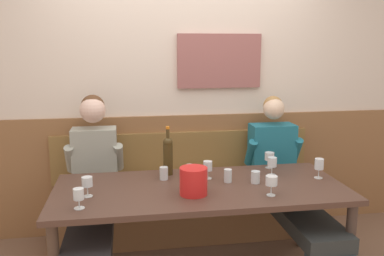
# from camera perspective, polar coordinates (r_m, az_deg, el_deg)

# --- Properties ---
(room_wall_back) EXTENTS (6.80, 0.12, 2.80)m
(room_wall_back) POSITION_cam_1_polar(r_m,az_deg,el_deg) (3.80, -1.45, 6.53)
(room_wall_back) COLOR beige
(room_wall_back) RESTS_ON ground
(wood_wainscot_panel) EXTENTS (6.80, 0.03, 1.09)m
(wood_wainscot_panel) POSITION_cam_1_polar(r_m,az_deg,el_deg) (3.91, -1.32, -6.14)
(wood_wainscot_panel) COLOR brown
(wood_wainscot_panel) RESTS_ON ground
(wall_bench) EXTENTS (2.37, 0.42, 0.94)m
(wall_bench) POSITION_cam_1_polar(r_m,az_deg,el_deg) (3.80, -0.86, -10.89)
(wall_bench) COLOR brown
(wall_bench) RESTS_ON ground
(dining_table) EXTENTS (2.07, 0.89, 0.73)m
(dining_table) POSITION_cam_1_polar(r_m,az_deg,el_deg) (3.00, 1.18, -9.48)
(dining_table) COLOR #4B3227
(dining_table) RESTS_ON ground
(person_left_seat) EXTENTS (0.48, 1.34, 1.32)m
(person_left_seat) POSITION_cam_1_polar(r_m,az_deg,el_deg) (3.30, -13.61, -7.94)
(person_left_seat) COLOR #2D2A38
(person_left_seat) RESTS_ON ground
(person_center_right_seat) EXTENTS (0.50, 1.34, 1.28)m
(person_center_right_seat) POSITION_cam_1_polar(r_m,az_deg,el_deg) (3.53, 13.01, -7.25)
(person_center_right_seat) COLOR #2A373F
(person_center_right_seat) RESTS_ON ground
(ice_bucket) EXTENTS (0.19, 0.19, 0.19)m
(ice_bucket) POSITION_cam_1_polar(r_m,az_deg,el_deg) (2.79, 0.21, -7.38)
(ice_bucket) COLOR red
(ice_bucket) RESTS_ON dining_table
(wine_bottle_green_tall) EXTENTS (0.07, 0.07, 0.38)m
(wine_bottle_green_tall) POSITION_cam_1_polar(r_m,az_deg,el_deg) (3.19, -3.35, -3.68)
(wine_bottle_green_tall) COLOR #3E2E13
(wine_bottle_green_tall) RESTS_ON dining_table
(wine_glass_near_bucket) EXTENTS (0.07, 0.07, 0.13)m
(wine_glass_near_bucket) POSITION_cam_1_polar(r_m,az_deg,el_deg) (2.65, -15.45, -9.00)
(wine_glass_near_bucket) COLOR silver
(wine_glass_near_bucket) RESTS_ON dining_table
(wine_glass_center_front) EXTENTS (0.07, 0.07, 0.14)m
(wine_glass_center_front) POSITION_cam_1_polar(r_m,az_deg,el_deg) (3.25, 11.05, -4.79)
(wine_glass_center_front) COLOR silver
(wine_glass_center_front) RESTS_ON dining_table
(wine_glass_right_end) EXTENTS (0.07, 0.07, 0.12)m
(wine_glass_right_end) POSITION_cam_1_polar(r_m,az_deg,el_deg) (3.08, -0.27, -5.81)
(wine_glass_right_end) COLOR silver
(wine_glass_right_end) RESTS_ON dining_table
(wine_glass_mid_right) EXTENTS (0.07, 0.07, 0.14)m
(wine_glass_mid_right) POSITION_cam_1_polar(r_m,az_deg,el_deg) (3.11, 2.19, -5.35)
(wine_glass_mid_right) COLOR silver
(wine_glass_mid_right) RESTS_ON dining_table
(wine_glass_center_rear) EXTENTS (0.07, 0.07, 0.15)m
(wine_glass_center_rear) POSITION_cam_1_polar(r_m,az_deg,el_deg) (3.26, 17.22, -4.87)
(wine_glass_center_rear) COLOR silver
(wine_glass_center_rear) RESTS_ON dining_table
(wine_glass_by_bottle) EXTENTS (0.08, 0.08, 0.13)m
(wine_glass_by_bottle) POSITION_cam_1_polar(r_m,az_deg,el_deg) (3.43, 10.69, -3.98)
(wine_glass_by_bottle) COLOR silver
(wine_glass_by_bottle) RESTS_ON dining_table
(wine_glass_left_end) EXTENTS (0.08, 0.08, 0.14)m
(wine_glass_left_end) POSITION_cam_1_polar(r_m,az_deg,el_deg) (2.82, 10.97, -7.25)
(wine_glass_left_end) COLOR silver
(wine_glass_left_end) RESTS_ON dining_table
(wine_glass_mid_left) EXTENTS (0.07, 0.07, 0.14)m
(wine_glass_mid_left) POSITION_cam_1_polar(r_m,az_deg,el_deg) (2.84, -14.34, -7.32)
(wine_glass_mid_left) COLOR silver
(wine_glass_mid_left) RESTS_ON dining_table
(water_tumbler_center) EXTENTS (0.06, 0.06, 0.10)m
(water_tumbler_center) POSITION_cam_1_polar(r_m,az_deg,el_deg) (3.11, -3.93, -6.29)
(water_tumbler_center) COLOR silver
(water_tumbler_center) RESTS_ON dining_table
(water_tumbler_right) EXTENTS (0.06, 0.06, 0.09)m
(water_tumbler_right) POSITION_cam_1_polar(r_m,az_deg,el_deg) (3.06, 8.80, -6.75)
(water_tumbler_right) COLOR silver
(water_tumbler_right) RESTS_ON dining_table
(water_tumbler_left) EXTENTS (0.06, 0.06, 0.10)m
(water_tumbler_left) POSITION_cam_1_polar(r_m,az_deg,el_deg) (3.06, 5.00, -6.60)
(water_tumbler_left) COLOR silver
(water_tumbler_left) RESTS_ON dining_table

